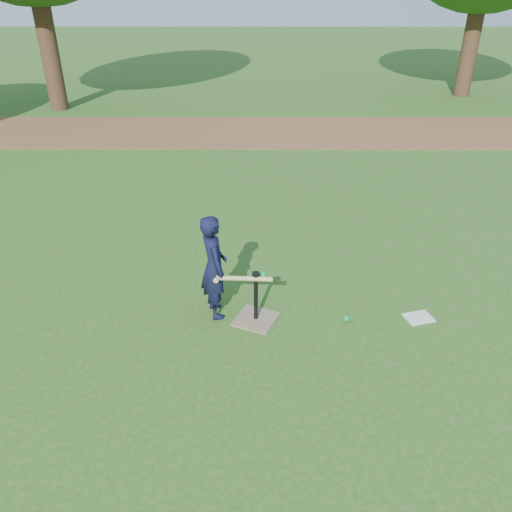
{
  "coord_description": "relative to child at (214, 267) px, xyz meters",
  "views": [
    {
      "loc": [
        -0.15,
        -4.93,
        3.33
      ],
      "look_at": [
        -0.17,
        -0.1,
        0.65
      ],
      "focal_mm": 35.0,
      "sensor_mm": 36.0,
      "label": 1
    }
  ],
  "objects": [
    {
      "name": "clipboard",
      "position": [
        2.29,
        -0.1,
        -0.6
      ],
      "size": [
        0.35,
        0.3,
        0.01
      ],
      "primitive_type": "cube",
      "rotation": [
        0.0,
        0.0,
        0.28
      ],
      "color": "silver",
      "rests_on": "ground"
    },
    {
      "name": "batting_tee",
      "position": [
        0.46,
        -0.14,
        -0.49
      ],
      "size": [
        0.56,
        0.56,
        0.61
      ],
      "color": "#826D52",
      "rests_on": "ground"
    },
    {
      "name": "swing_action",
      "position": [
        0.35,
        -0.14,
        -0.05
      ],
      "size": [
        0.63,
        0.21,
        0.08
      ],
      "color": "tan",
      "rests_on": "ground"
    },
    {
      "name": "child",
      "position": [
        0.0,
        0.0,
        0.0
      ],
      "size": [
        0.42,
        0.51,
        1.21
      ],
      "primitive_type": "imported",
      "rotation": [
        0.0,
        0.0,
        1.9
      ],
      "color": "black",
      "rests_on": "ground"
    },
    {
      "name": "wiffle_ball_ground",
      "position": [
        1.46,
        -0.16,
        -0.56
      ],
      "size": [
        0.08,
        0.08,
        0.08
      ],
      "primitive_type": "sphere",
      "color": "#0D943F",
      "rests_on": "ground"
    },
    {
      "name": "ground",
      "position": [
        0.63,
        0.26,
        -0.6
      ],
      "size": [
        80.0,
        80.0,
        0.0
      ],
      "primitive_type": "plane",
      "color": "#285116",
      "rests_on": "ground"
    },
    {
      "name": "dirt_strip",
      "position": [
        0.63,
        7.76,
        -0.6
      ],
      "size": [
        24.0,
        3.0,
        0.01
      ],
      "primitive_type": "cube",
      "color": "brown",
      "rests_on": "ground"
    }
  ]
}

